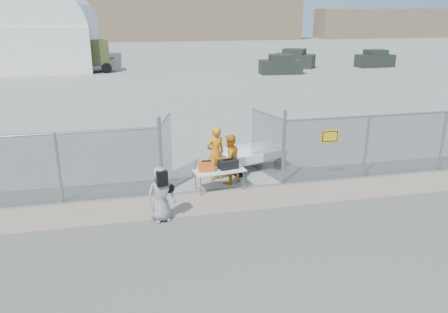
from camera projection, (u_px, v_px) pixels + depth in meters
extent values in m
plane|color=#504E4E|center=(239.00, 215.00, 12.39)|extent=(160.00, 160.00, 0.00)
cube|color=gray|center=(150.00, 60.00, 51.27)|extent=(160.00, 80.00, 0.01)
cube|color=gray|center=(231.00, 201.00, 13.32)|extent=(44.00, 1.60, 0.01)
cube|color=orange|center=(207.00, 166.00, 13.78)|extent=(0.53, 0.38, 0.31)
cube|color=black|center=(228.00, 164.00, 13.99)|extent=(0.66, 0.47, 0.29)
imported|color=orange|center=(215.00, 153.00, 14.70)|extent=(0.79, 0.64, 1.89)
imported|color=orange|center=(229.00, 159.00, 14.46)|extent=(1.02, 0.94, 1.68)
imported|color=gray|center=(161.00, 194.00, 11.85)|extent=(0.85, 0.65, 1.55)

